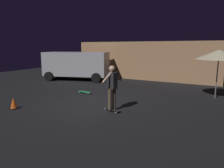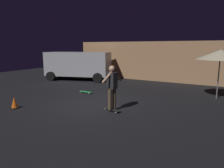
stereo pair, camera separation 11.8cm
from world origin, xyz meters
TOP-DOWN VIEW (x-y plane):
  - ground_plane at (0.00, 0.00)m, footprint 28.00×28.00m
  - low_building at (-0.52, 8.58)m, footprint 10.75×3.00m
  - parked_van at (-4.78, 4.98)m, footprint 4.96×3.35m
  - patio_umbrella at (4.54, 3.60)m, footprint 2.10×2.10m
  - skateboard_ridden at (1.16, -0.42)m, footprint 0.80×0.43m
  - skateboard_spare at (-1.58, 1.58)m, footprint 0.80×0.28m
  - skater at (1.16, -0.42)m, footprint 0.43×0.96m
  - traffic_cone at (-2.41, -2.03)m, footprint 0.34×0.34m

SIDE VIEW (x-z plane):
  - ground_plane at x=0.00m, z-range 0.00..0.00m
  - skateboard_ridden at x=1.16m, z-range 0.02..0.09m
  - skateboard_spare at x=-1.58m, z-range 0.02..0.09m
  - traffic_cone at x=-2.41m, z-range -0.02..0.44m
  - skater at x=1.16m, z-range 0.20..1.87m
  - parked_van at x=-4.78m, z-range 0.15..2.18m
  - low_building at x=-0.52m, z-range 0.00..2.79m
  - patio_umbrella at x=4.54m, z-range 0.92..3.22m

